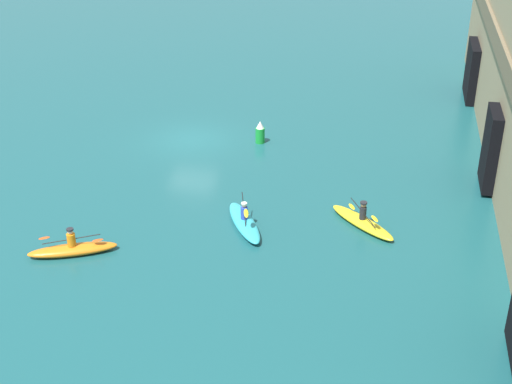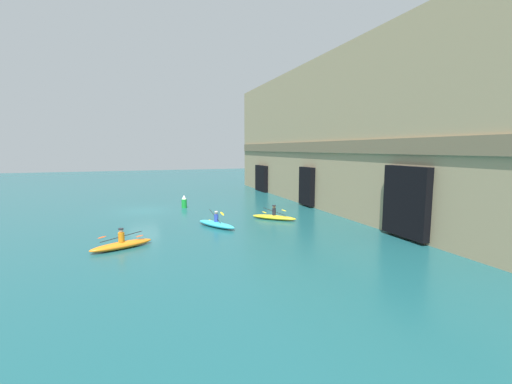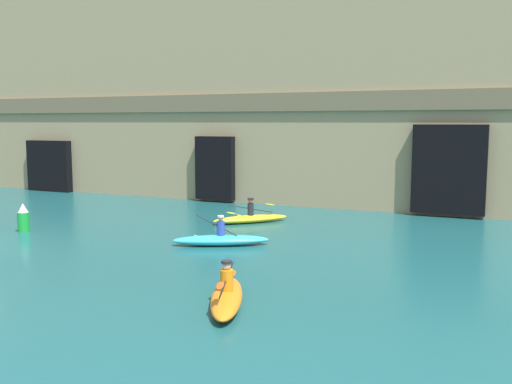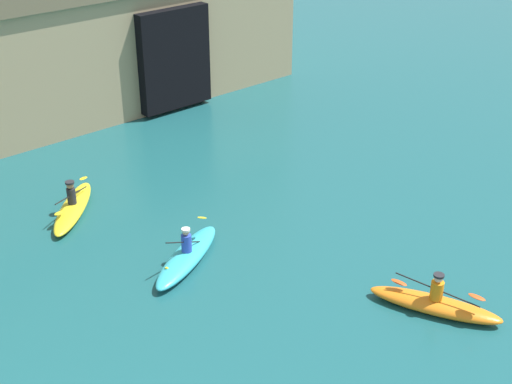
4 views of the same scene
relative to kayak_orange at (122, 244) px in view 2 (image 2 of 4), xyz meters
The scene contains 6 objects.
ground_plane 11.93m from the kayak_orange, behind, with size 120.00×120.00×0.00m, color #195156.
cliff_bluff 22.62m from the kayak_orange, 115.77° to the left, with size 40.42×6.64×13.55m.
kayak_orange is the anchor object (origin of this frame).
kayak_yellow 11.79m from the kayak_orange, 112.13° to the left, with size 3.02×3.13×1.13m.
kayak_cyan 7.00m from the kayak_orange, 119.24° to the left, with size 3.55×2.44×1.20m.
marker_buoy 13.20m from the kayak_orange, 157.54° to the left, with size 0.48×0.48×1.20m.
Camera 2 is at (31.61, -0.49, 5.48)m, focal length 24.00 mm.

